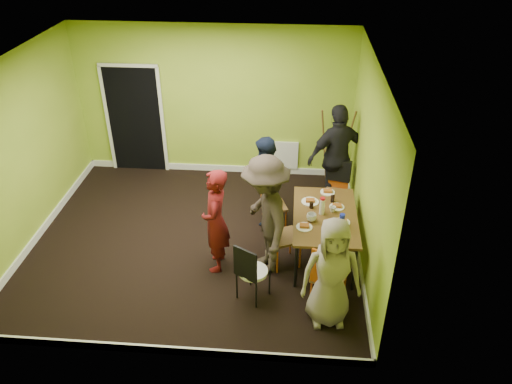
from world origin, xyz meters
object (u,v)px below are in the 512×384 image
Objects in this scene: dining_table at (325,218)px; chair_bentwood at (250,270)px; orange_bottle at (321,207)px; person_left_near at (265,216)px; thermos at (322,207)px; chair_front_end at (327,275)px; person_left_far at (264,181)px; person_back_end at (337,157)px; person_front_end at (331,273)px; chair_back_end at (339,176)px; chair_left_near at (279,233)px; chair_left_far at (270,202)px; blue_bottle at (342,221)px; person_standing at (216,221)px; easel at (335,148)px.

chair_bentwood is (-0.98, -0.97, -0.20)m from dining_table.
person_left_near is (-0.77, -0.44, 0.11)m from orange_bottle.
chair_front_end is at bearing -86.96° from thermos.
chair_front_end is at bearing 30.27° from person_left_far.
person_left_far is 0.81× the size of person_back_end.
orange_bottle is 0.06× the size of person_front_end.
person_back_end is (-0.04, 0.18, 0.27)m from chair_back_end.
dining_table is 0.17m from orange_bottle.
chair_left_near is 0.55× the size of person_back_end.
orange_bottle is (0.92, 1.10, 0.30)m from chair_bentwood.
chair_left_near reaches higher than dining_table.
thermos is at bearing 49.94° from person_left_far.
chair_left_near is (0.18, -0.91, 0.08)m from chair_left_far.
thermos is at bearing 90.37° from chair_back_end.
person_standing is (-1.73, -0.05, -0.07)m from blue_bottle.
thermos is at bearing -98.28° from easel.
chair_back_end is at bearing 106.20° from chair_front_end.
person_left_far is at bearing -133.52° from easel.
person_standing reaches higher than easel.
chair_left_near is at bearing 150.88° from chair_front_end.
orange_bottle is at bearing 53.22° from person_back_end.
chair_front_end reaches higher than chair_left_far.
chair_bentwood is at bearing 158.58° from person_front_end.
chair_left_near is 1.98m from person_back_end.
chair_left_far is 2.13m from person_front_end.
person_front_end is at bearing 23.81° from person_left_near.
person_standing is at bearing -178.29° from blue_bottle.
chair_front_end is 0.54× the size of person_back_end.
person_left_far is at bearing 150.77° from person_standing.
orange_bottle is at bearing -98.92° from easel.
person_back_end reaches higher than orange_bottle.
orange_bottle is 0.06× the size of person_standing.
chair_back_end is 1.27m from orange_bottle.
dining_table is at bearing -29.32° from thermos.
chair_left_far is at bearing 141.87° from person_standing.
person_back_end is at bearing 94.03° from chair_bentwood.
chair_left_far is 0.93m from chair_left_near.
person_left_far is 1.23m from person_left_near.
person_front_end is at bearing 55.71° from person_standing.
person_standing is 0.87× the size of person_back_end.
person_front_end is (-0.25, -2.59, 0.12)m from chair_back_end.
chair_front_end is (-0.27, -2.38, -0.09)m from chair_back_end.
orange_bottle is at bearing 95.91° from thermos.
chair_back_end is at bearing 101.82° from chair_left_far.
person_back_end is (0.30, 1.39, 0.11)m from orange_bottle.
person_standing reaches higher than blue_bottle.
chair_left_far is at bearing 114.63° from chair_bentwood.
person_back_end reaches higher than blue_bottle.
person_back_end reaches higher than person_standing.
thermos reaches higher than blue_bottle.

